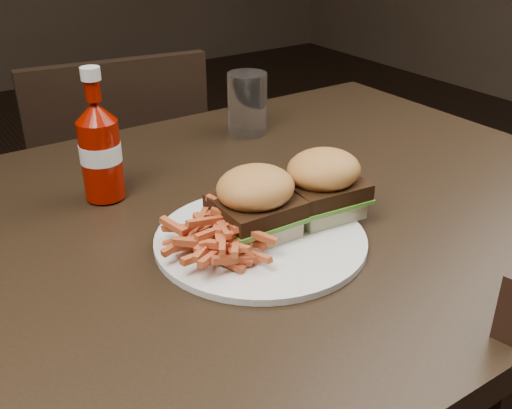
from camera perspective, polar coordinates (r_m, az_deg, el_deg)
dining_table at (r=0.83m, az=-3.02°, el=-2.37°), size 1.20×0.80×0.04m
chair_far at (r=1.55m, az=-13.37°, el=-0.75°), size 0.45×0.45×0.04m
plate at (r=0.75m, az=0.43°, el=-3.33°), size 0.27×0.27×0.01m
sandwich_half_a at (r=0.75m, az=-0.05°, el=-1.95°), size 0.09×0.08×0.02m
sandwich_half_b at (r=0.80m, az=6.28°, el=-0.07°), size 0.10×0.09×0.02m
fries_pile at (r=0.71m, az=-3.68°, el=-3.00°), size 0.13×0.13×0.04m
ketchup_bottle at (r=0.87m, az=-14.51°, el=4.16°), size 0.07×0.07×0.11m
tumbler at (r=1.09m, az=-0.84°, el=9.56°), size 0.08×0.08×0.11m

